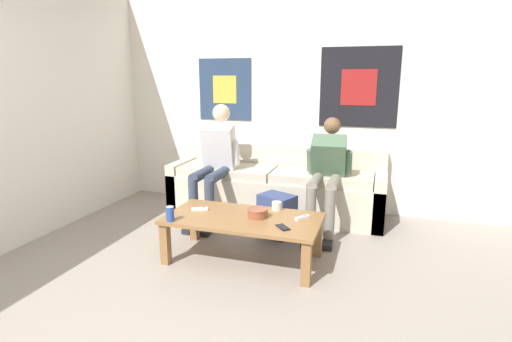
{
  "coord_description": "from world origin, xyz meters",
  "views": [
    {
      "loc": [
        1.26,
        -1.73,
        1.55
      ],
      "look_at": [
        0.15,
        1.73,
        0.68
      ],
      "focal_mm": 28.0,
      "sensor_mm": 36.0,
      "label": 1
    }
  ],
  "objects": [
    {
      "name": "ceramic_bowl",
      "position": [
        0.3,
        1.31,
        0.43
      ],
      "size": [
        0.18,
        0.18,
        0.08
      ],
      "color": "brown",
      "rests_on": "coffee_table"
    },
    {
      "name": "game_controller_near_right",
      "position": [
        -0.24,
        1.32,
        0.4
      ],
      "size": [
        0.14,
        0.09,
        0.03
      ],
      "color": "white",
      "rests_on": "coffee_table"
    },
    {
      "name": "wall_back",
      "position": [
        0.0,
        2.89,
        1.28
      ],
      "size": [
        10.0,
        0.07,
        2.55
      ],
      "color": "white",
      "rests_on": "ground_plane"
    },
    {
      "name": "pillar_candle",
      "position": [
        0.41,
        1.54,
        0.43
      ],
      "size": [
        0.08,
        0.08,
        0.09
      ],
      "color": "silver",
      "rests_on": "coffee_table"
    },
    {
      "name": "couch",
      "position": [
        0.12,
        2.54,
        0.29
      ],
      "size": [
        2.43,
        0.69,
        0.75
      ],
      "color": "beige",
      "rests_on": "ground_plane"
    },
    {
      "name": "cell_phone",
      "position": [
        0.56,
        1.14,
        0.39
      ],
      "size": [
        0.14,
        0.15,
        0.01
      ],
      "color": "black",
      "rests_on": "coffee_table"
    },
    {
      "name": "coffee_table",
      "position": [
        0.18,
        1.28,
        0.33
      ],
      "size": [
        1.3,
        0.65,
        0.39
      ],
      "color": "olive",
      "rests_on": "ground_plane"
    },
    {
      "name": "person_seated_teen",
      "position": [
        0.75,
        2.21,
        0.63
      ],
      "size": [
        0.47,
        0.92,
        1.13
      ],
      "color": "gray",
      "rests_on": "ground_plane"
    },
    {
      "name": "backpack",
      "position": [
        0.31,
        1.88,
        0.2
      ],
      "size": [
        0.4,
        0.36,
        0.42
      ],
      "color": "navy",
      "rests_on": "ground_plane"
    },
    {
      "name": "game_controller_near_left",
      "position": [
        0.67,
        1.38,
        0.4
      ],
      "size": [
        0.11,
        0.14,
        0.03
      ],
      "color": "white",
      "rests_on": "coffee_table"
    },
    {
      "name": "drink_can_blue",
      "position": [
        -0.35,
        1.0,
        0.45
      ],
      "size": [
        0.07,
        0.07,
        0.12
      ],
      "color": "#28479E",
      "rests_on": "coffee_table"
    },
    {
      "name": "person_seated_adult",
      "position": [
        -0.46,
        2.17,
        0.69
      ],
      "size": [
        0.47,
        0.86,
        1.25
      ],
      "color": "#384256",
      "rests_on": "ground_plane"
    }
  ]
}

